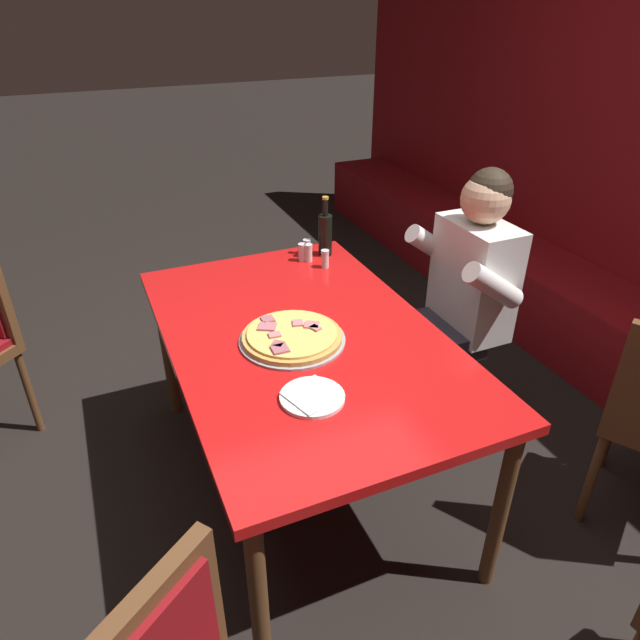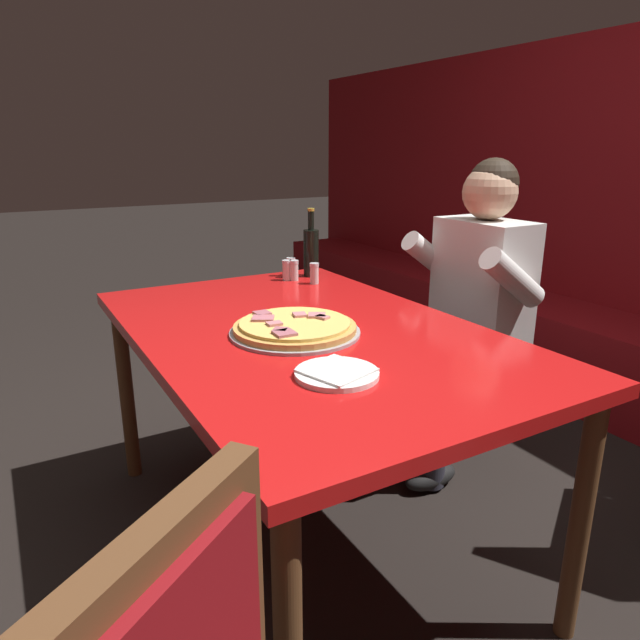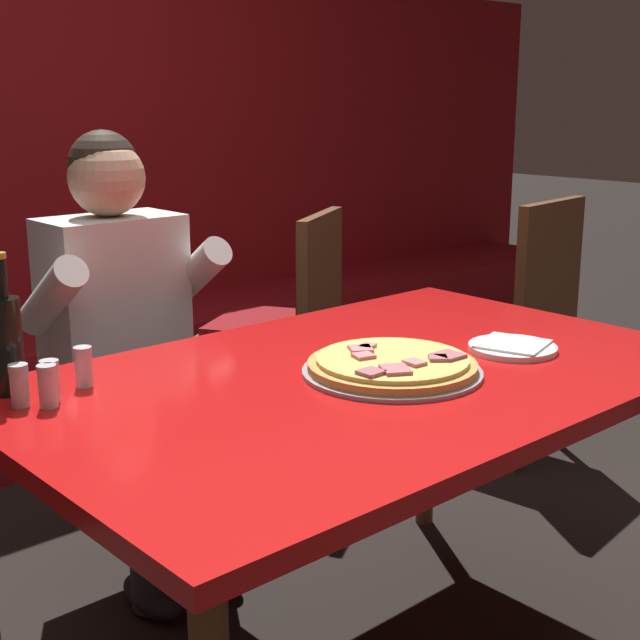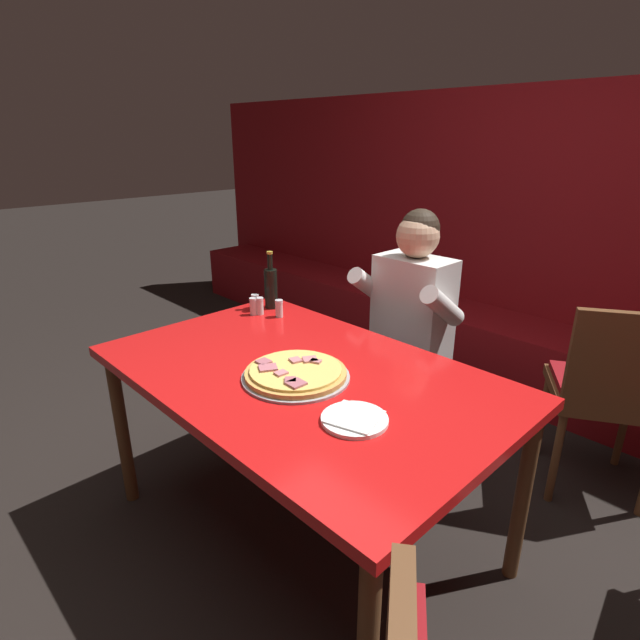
% 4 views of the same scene
% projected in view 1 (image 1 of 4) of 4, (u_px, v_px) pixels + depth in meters
% --- Properties ---
extents(ground_plane, '(24.00, 24.00, 0.00)m').
position_uv_depth(ground_plane, '(305.00, 480.00, 2.55)').
color(ground_plane, black).
extents(booth_bench, '(6.46, 0.48, 0.46)m').
position_uv_depth(booth_bench, '(624.00, 347.00, 3.07)').
color(booth_bench, maroon).
rests_on(booth_bench, ground_plane).
extents(main_dining_table, '(1.56, 0.98, 0.77)m').
position_uv_depth(main_dining_table, '(303.00, 349.00, 2.20)').
color(main_dining_table, brown).
rests_on(main_dining_table, ground_plane).
extents(pizza, '(0.40, 0.40, 0.05)m').
position_uv_depth(pizza, '(292.00, 337.00, 2.11)').
color(pizza, '#9E9EA3').
rests_on(pizza, main_dining_table).
extents(plate_white_paper, '(0.21, 0.21, 0.02)m').
position_uv_depth(plate_white_paper, '(312.00, 397.00, 1.81)').
color(plate_white_paper, white).
rests_on(plate_white_paper, main_dining_table).
extents(beer_bottle, '(0.07, 0.07, 0.29)m').
position_uv_depth(beer_bottle, '(325.00, 233.00, 2.74)').
color(beer_bottle, black).
rests_on(beer_bottle, main_dining_table).
extents(shaker_red_pepper_flakes, '(0.04, 0.04, 0.09)m').
position_uv_depth(shaker_red_pepper_flakes, '(302.00, 253.00, 2.72)').
color(shaker_red_pepper_flakes, silver).
rests_on(shaker_red_pepper_flakes, main_dining_table).
extents(shaker_oregano, '(0.04, 0.04, 0.09)m').
position_uv_depth(shaker_oregano, '(325.00, 260.00, 2.65)').
color(shaker_oregano, silver).
rests_on(shaker_oregano, main_dining_table).
extents(shaker_black_pepper, '(0.04, 0.04, 0.09)m').
position_uv_depth(shaker_black_pepper, '(307.00, 249.00, 2.76)').
color(shaker_black_pepper, silver).
rests_on(shaker_black_pepper, main_dining_table).
extents(shaker_parmesan, '(0.04, 0.04, 0.09)m').
position_uv_depth(shaker_parmesan, '(309.00, 254.00, 2.71)').
color(shaker_parmesan, silver).
rests_on(shaker_parmesan, main_dining_table).
extents(diner_seated_blue_shirt, '(0.53, 0.53, 1.27)m').
position_uv_depth(diner_seated_blue_shirt, '(456.00, 296.00, 2.56)').
color(diner_seated_blue_shirt, black).
rests_on(diner_seated_blue_shirt, ground_plane).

